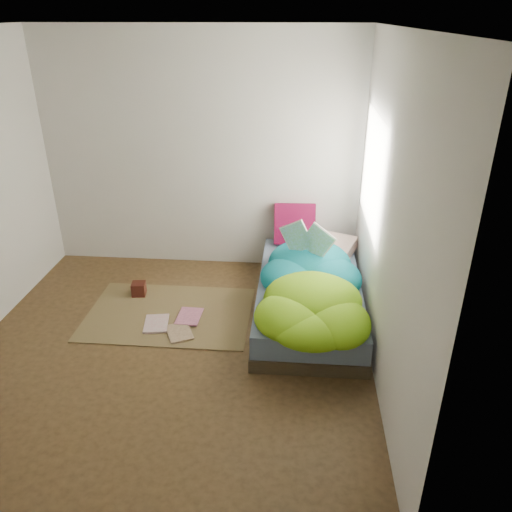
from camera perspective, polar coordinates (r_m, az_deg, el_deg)
The scene contains 12 objects.
ground at distance 4.57m, azimuth -9.70°, elevation -10.36°, with size 3.50×3.50×0.00m, color #3B2B16.
room_walls at distance 3.85m, azimuth -11.30°, elevation 9.57°, with size 3.54×3.54×2.62m.
bed at distance 4.95m, azimuth 6.04°, elevation -4.65°, with size 1.00×2.00×0.34m.
duvet at distance 4.59m, azimuth 6.26°, elevation -2.39°, with size 0.96×1.84×0.34m, color #066668, non-canonical shape.
rug at distance 5.04m, azimuth -9.89°, elevation -6.50°, with size 1.60×1.10×0.01m, color brown.
pillow_floral at distance 5.49m, azimuth 8.03°, elevation 1.24°, with size 0.59×0.36×0.13m, color white.
pillow_magenta at distance 5.59m, azimuth 4.43°, elevation 3.70°, with size 0.45×0.14×0.45m, color #4E0526.
open_book at distance 4.79m, azimuth 5.86°, elevation 2.98°, with size 0.45×0.10×0.28m, color #36842B, non-canonical shape.
wooden_box at distance 5.38m, azimuth -13.24°, elevation -3.67°, with size 0.14×0.14×0.14m, color #35110C.
floor_book_a at distance 4.89m, azimuth -12.62°, elevation -7.62°, with size 0.22×0.30×0.02m, color beige.
floor_book_b at distance 4.95m, azimuth -8.94°, elevation -6.80°, with size 0.23×0.31×0.03m, color pink.
floor_book_c at distance 4.71m, azimuth -10.06°, elevation -8.86°, with size 0.22×0.30×0.02m, color tan.
Camera 1 is at (1.06, -3.54, 2.69)m, focal length 35.00 mm.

